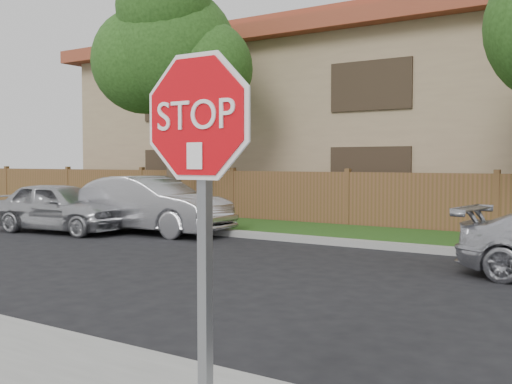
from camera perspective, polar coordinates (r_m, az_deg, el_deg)
The scene contains 8 objects.
ground at distance 5.55m, azimuth -3.90°, elevation -17.10°, with size 90.00×90.00×0.00m, color black.
far_curb at distance 12.82m, azimuth 18.93°, elevation -5.41°, with size 70.00×0.30×0.15m, color gray.
grass_strip at distance 14.41m, azimuth 20.59°, elevation -4.59°, with size 70.00×3.00×0.12m, color #1E4714.
fence at distance 15.89m, azimuth 21.93°, elevation -1.25°, with size 70.00×0.12×1.60m, color brown.
tree_left at distance 18.62m, azimuth -8.14°, elevation 13.18°, with size 4.80×3.90×7.78m.
stop_sign at distance 3.41m, azimuth -5.39°, elevation 1.76°, with size 1.01×0.13×2.55m.
sedan_far_left at distance 16.86m, azimuth -18.15°, elevation -1.37°, with size 1.60×3.99×1.36m, color #B3B4B8.
sedan_left at distance 16.05m, azimuth -10.09°, elevation -1.21°, with size 1.60×4.58×1.51m, color #AAAAAE.
Camera 1 is at (3.17, -4.14, 1.90)m, focal length 42.00 mm.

